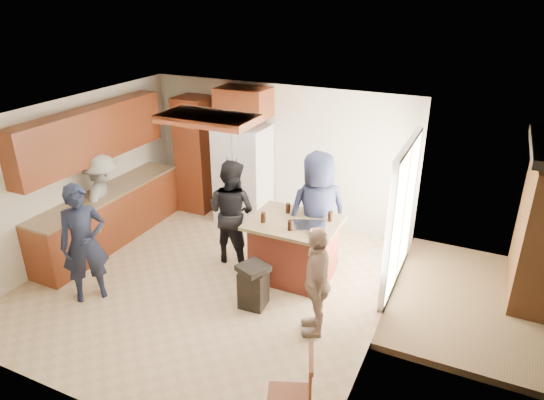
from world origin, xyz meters
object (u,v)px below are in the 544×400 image
at_px(refrigerator, 243,174).
at_px(spindle_chair, 292,400).
at_px(person_behind_right, 317,212).
at_px(person_side_right, 317,282).
at_px(person_behind_left, 232,212).
at_px(person_counter, 105,202).
at_px(kitchen_island, 294,249).
at_px(person_front_left, 84,243).
at_px(trash_bin, 253,285).

distance_m(refrigerator, spindle_chair, 4.89).
xyz_separation_m(person_behind_right, person_side_right, (0.53, -1.45, -0.21)).
distance_m(person_behind_left, spindle_chair, 3.47).
bearing_deg(person_counter, spindle_chair, -141.02).
bearing_deg(person_behind_left, refrigerator, -63.64).
bearing_deg(person_counter, person_side_right, -122.70).
distance_m(person_counter, kitchen_island, 3.22).
relative_size(person_front_left, spindle_chair, 1.71).
bearing_deg(kitchen_island, spindle_chair, -67.76).
bearing_deg(kitchen_island, person_behind_left, 176.56).
distance_m(person_front_left, kitchen_island, 2.94).
bearing_deg(person_behind_right, trash_bin, 33.25).
height_order(person_side_right, person_counter, person_counter).
bearing_deg(person_behind_right, kitchen_island, 24.06).
bearing_deg(refrigerator, person_front_left, -104.12).
xyz_separation_m(person_side_right, spindle_chair, (0.34, -1.59, -0.27)).
relative_size(person_front_left, refrigerator, 0.94).
xyz_separation_m(refrigerator, kitchen_island, (1.60, -1.43, -0.43)).
bearing_deg(person_front_left, spindle_chair, -64.60).
bearing_deg(person_behind_right, spindle_chair, 67.17).
xyz_separation_m(person_side_right, person_counter, (-3.92, 0.64, 0.07)).
xyz_separation_m(person_counter, refrigerator, (1.58, 1.83, 0.10)).
xyz_separation_m(person_front_left, person_counter, (-0.80, 1.27, -0.05)).
bearing_deg(person_front_left, person_side_right, -37.72).
relative_size(person_behind_left, person_counter, 1.05).
height_order(person_behind_left, spindle_chair, person_behind_left).
distance_m(person_front_left, refrigerator, 3.20).
relative_size(trash_bin, spindle_chair, 0.63).
bearing_deg(spindle_chair, person_counter, 152.34).
bearing_deg(spindle_chair, person_behind_left, 128.56).
height_order(person_behind_left, person_behind_right, person_behind_right).
bearing_deg(trash_bin, person_behind_right, 72.06).
bearing_deg(spindle_chair, refrigerator, 123.37).
bearing_deg(person_counter, refrigerator, -64.11).
height_order(kitchen_island, trash_bin, kitchen_island).
bearing_deg(kitchen_island, person_front_left, -144.94).
height_order(person_behind_left, person_counter, person_behind_left).
relative_size(person_side_right, spindle_chair, 1.46).
bearing_deg(refrigerator, person_side_right, -46.67).
xyz_separation_m(person_front_left, trash_bin, (2.17, 0.78, -0.53)).
height_order(person_behind_right, person_side_right, person_behind_right).
relative_size(person_behind_right, kitchen_island, 1.47).
relative_size(person_front_left, person_behind_left, 1.01).
bearing_deg(person_behind_left, trash_bin, 137.05).
bearing_deg(kitchen_island, person_counter, -172.84).
relative_size(person_counter, refrigerator, 0.89).
relative_size(person_behind_left, trash_bin, 2.67).
relative_size(person_front_left, person_behind_right, 0.90).
height_order(person_front_left, refrigerator, refrigerator).
height_order(person_side_right, kitchen_island, person_side_right).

